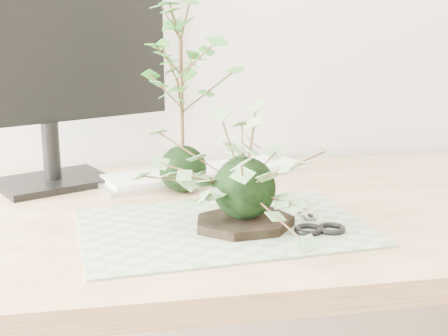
{
  "coord_description": "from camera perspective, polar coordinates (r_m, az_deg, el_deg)",
  "views": [
    {
      "loc": [
        -0.18,
        0.17,
        1.09
      ],
      "look_at": [
        0.0,
        1.14,
        0.84
      ],
      "focal_mm": 50.0,
      "sensor_mm": 36.0,
      "label": 1
    }
  ],
  "objects": [
    {
      "name": "cutting_mat",
      "position": [
        1.03,
        -0.04,
        -5.43
      ],
      "size": [
        0.49,
        0.35,
        0.0
      ],
      "primitive_type": "cube",
      "rotation": [
        0.0,
        0.0,
        0.09
      ],
      "color": "gray",
      "rests_on": "desk"
    },
    {
      "name": "stone_dish",
      "position": [
        1.03,
        1.85,
        -5.0
      ],
      "size": [
        0.19,
        0.19,
        0.01
      ],
      "primitive_type": "cylinder",
      "rotation": [
        0.0,
        0.0,
        0.1
      ],
      "color": "black",
      "rests_on": "cutting_mat"
    },
    {
      "name": "monitor",
      "position": [
        1.29,
        -16.07,
        10.16
      ],
      "size": [
        0.49,
        0.25,
        0.47
      ],
      "rotation": [
        0.0,
        0.0,
        0.43
      ],
      "color": "black",
      "rests_on": "desk"
    },
    {
      "name": "ivy_kokedama",
      "position": [
        1.0,
        1.89,
        0.81
      ],
      "size": [
        0.36,
        0.36,
        0.21
      ],
      "rotation": [
        0.0,
        0.0,
        0.29
      ],
      "color": "black",
      "rests_on": "stone_dish"
    },
    {
      "name": "desk",
      "position": [
        1.17,
        2.97,
        -7.67
      ],
      "size": [
        1.6,
        0.7,
        0.74
      ],
      "color": "#DCB48D",
      "rests_on": "ground_plane"
    },
    {
      "name": "keyboard",
      "position": [
        1.35,
        -1.77,
        -0.44
      ],
      "size": [
        0.48,
        0.27,
        0.02
      ],
      "rotation": [
        0.0,
        0.0,
        0.3
      ],
      "color": "silver",
      "rests_on": "desk"
    },
    {
      "name": "maple_kokedama",
      "position": [
        1.19,
        -3.96,
        10.47
      ],
      "size": [
        0.23,
        0.23,
        0.39
      ],
      "rotation": [
        0.0,
        0.0,
        -0.1
      ],
      "color": "black",
      "rests_on": "desk"
    },
    {
      "name": "scissors",
      "position": [
        1.04,
        8.53,
        -5.09
      ],
      "size": [
        0.09,
        0.19,
        0.01
      ],
      "rotation": [
        0.0,
        0.0,
        -0.08
      ],
      "color": "#979799",
      "rests_on": "cutting_mat"
    }
  ]
}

